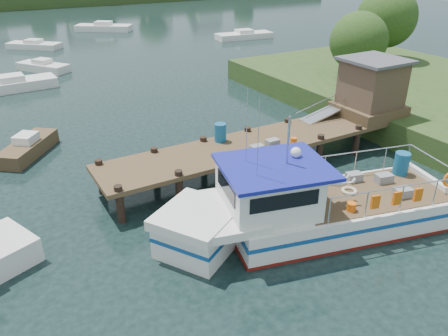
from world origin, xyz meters
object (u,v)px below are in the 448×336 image
moored_b (43,67)px  moored_d (34,45)px  moored_far (104,27)px  moored_c (244,35)px  lobster_boat (303,209)px  moored_rowboat (28,147)px  moored_a (12,85)px  dock (335,108)px

moored_b → moored_d: 10.75m
moored_far → moored_c: (12.85, -13.95, -0.05)m
lobster_boat → moored_c: lobster_boat is taller
moored_rowboat → moored_a: (0.80, 13.00, 0.00)m
dock → lobster_boat: bearing=-140.1°
moored_rowboat → moored_far: 38.99m
lobster_boat → moored_b: (-3.90, 30.46, -0.62)m
dock → moored_d: bearing=104.6°
moored_a → moored_d: size_ratio=1.15×
dock → lobster_boat: 8.42m
moored_c → moored_b: bearing=-152.8°
moored_a → moored_b: 5.82m
moored_rowboat → moored_c: size_ratio=0.56×
moored_b → moored_d: size_ratio=0.88×
moored_rowboat → moored_d: moored_rowboat is taller
moored_a → moored_c: bearing=35.9°
moored_a → moored_c: 28.19m
moored_a → lobster_boat: bearing=-57.9°
moored_d → moored_far: bearing=19.0°
dock → moored_c: dock is taller
moored_c → moored_d: 23.53m
moored_a → moored_d: bearing=92.5°
moored_far → moored_b: bearing=-100.2°
moored_c → moored_d: moored_c is taller
lobster_boat → moored_a: bearing=118.9°
moored_rowboat → moored_a: size_ratio=0.61×
moored_rowboat → moored_c: bearing=17.5°
lobster_boat → moored_far: lobster_boat is taller
moored_d → moored_a: bearing=-122.9°
moored_far → moored_d: (-9.78, -7.50, -0.09)m
moored_b → moored_c: 23.96m
moored_far → moored_a: size_ratio=1.13×
moored_a → moored_c: size_ratio=0.91×
lobster_boat → moored_c: 39.92m
lobster_boat → moored_far: bearing=95.7°
dock → moored_c: (13.29, 29.38, -1.85)m
moored_a → moored_far: bearing=76.1°
lobster_boat → moored_a: lobster_boat is taller
moored_b → moored_c: (23.58, 4.26, 0.00)m
lobster_boat → moored_rowboat: bearing=135.5°
moored_d → moored_c: bearing=-34.4°
moored_rowboat → moored_far: (14.59, 36.16, 0.03)m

